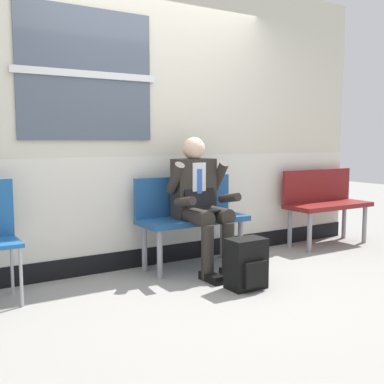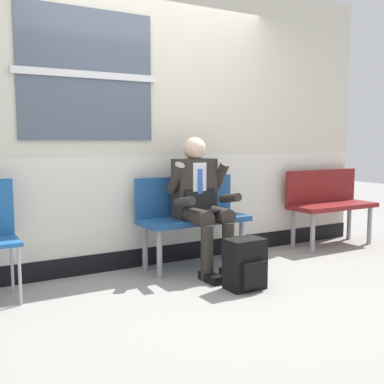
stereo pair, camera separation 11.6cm
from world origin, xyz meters
The scene contains 6 objects.
ground_plane centered at (0.00, 0.00, 0.00)m, with size 18.00×18.00×0.00m, color gray.
station_wall centered at (-0.01, 0.69, 1.39)m, with size 5.25×0.17×2.80m.
bench_with_person centered at (0.29, 0.41, 0.51)m, with size 1.05×0.42×0.86m.
bench_empty centered at (2.12, 0.41, 0.51)m, with size 1.06×0.42×0.86m.
person_seated centered at (0.29, 0.22, 0.66)m, with size 0.57×0.70×1.23m.
backpack centered at (0.32, -0.42, 0.20)m, with size 0.31×0.25×0.41m.
Camera 2 is at (-1.93, -3.40, 1.21)m, focal length 43.90 mm.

